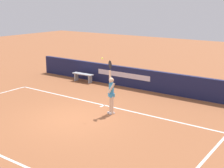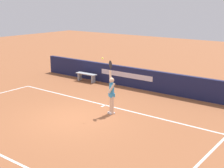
# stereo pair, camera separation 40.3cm
# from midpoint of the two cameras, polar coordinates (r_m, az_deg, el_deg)

# --- Properties ---
(ground_plane) EXTENTS (60.00, 60.00, 0.00)m
(ground_plane) POSITION_cam_midpoint_polar(r_m,az_deg,el_deg) (13.37, -6.15, -6.14)
(ground_plane) COLOR #9F5A35
(court_lines) EXTENTS (11.50, 6.04, 0.00)m
(court_lines) POSITION_cam_midpoint_polar(r_m,az_deg,el_deg) (12.85, -8.57, -7.08)
(court_lines) COLOR white
(court_lines) RESTS_ON ground
(back_wall) EXTENTS (14.98, 0.22, 1.13)m
(back_wall) POSITION_cam_midpoint_polar(r_m,az_deg,el_deg) (17.53, 6.53, 0.81)
(back_wall) COLOR #1B1F48
(back_wall) RESTS_ON ground
(tennis_player) EXTENTS (0.44, 0.42, 2.35)m
(tennis_player) POSITION_cam_midpoint_polar(r_m,az_deg,el_deg) (13.53, 0.77, -1.51)
(tennis_player) COLOR beige
(tennis_player) RESTS_ON ground
(tennis_ball) EXTENTS (0.07, 0.07, 0.07)m
(tennis_ball) POSITION_cam_midpoint_polar(r_m,az_deg,el_deg) (13.05, -0.85, 4.63)
(tennis_ball) COLOR #C9DA36
(courtside_bench_near) EXTENTS (1.41, 0.41, 0.50)m
(courtside_bench_near) POSITION_cam_midpoint_polar(r_m,az_deg,el_deg) (19.26, -4.04, 1.55)
(courtside_bench_near) COLOR #B1B6BE
(courtside_bench_near) RESTS_ON ground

